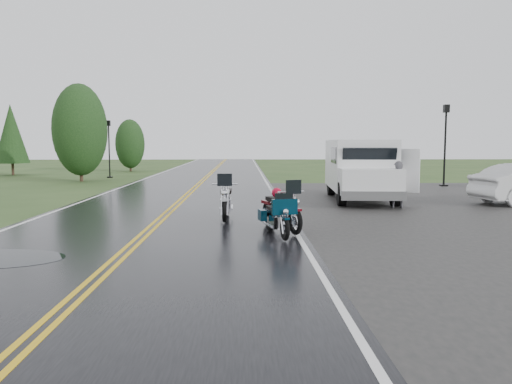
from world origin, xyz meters
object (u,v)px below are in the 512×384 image
motorcycle_red (295,211)px  motorcycle_teal (285,219)px  van_white (342,173)px  motorcycle_silver (225,201)px  lamp_post_far_right (445,145)px  lamp_post_far_left (109,149)px  person_at_van (397,185)px

motorcycle_red → motorcycle_teal: 0.77m
van_white → motorcycle_silver: bearing=-132.0°
van_white → lamp_post_far_right: lamp_post_far_right is taller
motorcycle_silver → lamp_post_far_left: (-8.37, 19.44, 1.24)m
motorcycle_silver → van_white: 5.70m
motorcycle_silver → person_at_van: person_at_van is taller
lamp_post_far_left → motorcycle_silver: bearing=-66.7°
lamp_post_far_right → motorcycle_red: bearing=-123.6°
person_at_van → lamp_post_far_left: size_ratio=0.43×
motorcycle_red → van_white: (2.31, 5.89, 0.58)m
motorcycle_teal → motorcycle_red: bearing=54.4°
lamp_post_far_left → motorcycle_teal: bearing=-66.0°
person_at_van → lamp_post_far_left: lamp_post_far_left is taller
lamp_post_far_left → lamp_post_far_right: lamp_post_far_right is taller
motorcycle_teal → van_white: (2.62, 6.59, 0.69)m
person_at_van → motorcycle_silver: bearing=25.8°
motorcycle_red → motorcycle_teal: bearing=-133.9°
motorcycle_teal → van_white: 7.12m
motorcycle_red → lamp_post_far_right: (9.39, 14.13, 1.52)m
motorcycle_silver → person_at_van: (5.91, 3.24, 0.15)m
motorcycle_silver → person_at_van: size_ratio=1.39×
motorcycle_red → lamp_post_far_left: lamp_post_far_left is taller
van_white → person_at_van: van_white is taller
motorcycle_red → van_white: 6.35m
motorcycle_silver → lamp_post_far_left: lamp_post_far_left is taller
lamp_post_far_right → motorcycle_silver: bearing=-132.6°
motorcycle_red → person_at_van: 6.64m
lamp_post_far_left → person_at_van: bearing=-48.6°
motorcycle_red → van_white: size_ratio=0.35×
lamp_post_far_right → lamp_post_far_left: bearing=159.5°
van_white → lamp_post_far_left: size_ratio=1.65×
van_white → motorcycle_red: bearing=-107.0°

